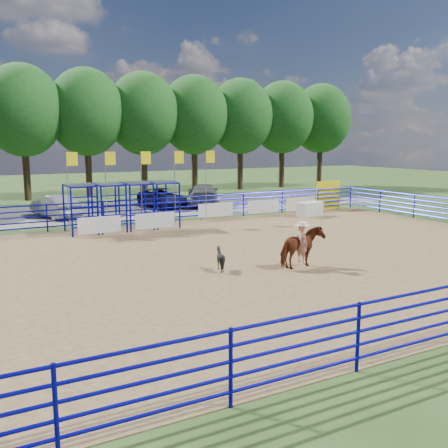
# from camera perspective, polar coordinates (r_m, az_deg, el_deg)

# --- Properties ---
(ground) EXTENTS (120.00, 120.00, 0.00)m
(ground) POSITION_cam_1_polar(r_m,az_deg,el_deg) (20.55, 1.90, -3.93)
(ground) COLOR #375321
(ground) RESTS_ON ground
(arena_dirt) EXTENTS (30.00, 20.00, 0.02)m
(arena_dirt) POSITION_cam_1_polar(r_m,az_deg,el_deg) (20.54, 1.90, -3.90)
(arena_dirt) COLOR olive
(arena_dirt) RESTS_ON ground
(gravel_strip) EXTENTS (40.00, 10.00, 0.01)m
(gravel_strip) POSITION_cam_1_polar(r_m,az_deg,el_deg) (36.04, -11.79, 1.65)
(gravel_strip) COLOR slate
(gravel_strip) RESTS_ON ground
(announcer_table) EXTENTS (1.85, 1.16, 0.91)m
(announcer_table) POSITION_cam_1_polar(r_m,az_deg,el_deg) (32.34, 9.77, 1.69)
(announcer_table) COLOR silver
(announcer_table) RESTS_ON arena_dirt
(horse_and_rider) EXTENTS (1.96, 1.16, 2.46)m
(horse_and_rider) POSITION_cam_1_polar(r_m,az_deg,el_deg) (18.99, 8.88, -2.36)
(horse_and_rider) COLOR maroon
(horse_and_rider) RESTS_ON arena_dirt
(calf) EXTENTS (1.04, 1.01, 0.87)m
(calf) POSITION_cam_1_polar(r_m,az_deg,el_deg) (18.46, -0.44, -4.01)
(calf) COLOR black
(calf) RESTS_ON arena_dirt
(car_b) EXTENTS (2.58, 4.60, 1.44)m
(car_b) POSITION_cam_1_polar(r_m,az_deg,el_deg) (33.05, -18.72, 1.93)
(car_b) COLOR gray
(car_b) RESTS_ON gravel_strip
(car_c) EXTENTS (2.65, 5.01, 1.34)m
(car_c) POSITION_cam_1_polar(r_m,az_deg,el_deg) (36.83, -7.05, 3.00)
(car_c) COLOR black
(car_c) RESTS_ON gravel_strip
(car_d) EXTENTS (4.35, 5.98, 1.61)m
(car_d) POSITION_cam_1_polar(r_m,az_deg,el_deg) (37.48, -2.41, 3.38)
(car_d) COLOR #5B5A5D
(car_d) RESTS_ON gravel_strip
(perimeter_fence) EXTENTS (30.10, 20.10, 1.50)m
(perimeter_fence) POSITION_cam_1_polar(r_m,az_deg,el_deg) (20.39, 1.91, -1.88)
(perimeter_fence) COLOR #0A079B
(perimeter_fence) RESTS_ON ground
(chute_assembly) EXTENTS (19.32, 2.41, 4.20)m
(chute_assembly) POSITION_cam_1_polar(r_m,az_deg,el_deg) (27.59, -10.82, 1.99)
(chute_assembly) COLOR #0A079B
(chute_assembly) RESTS_ON ground
(treeline) EXTENTS (56.40, 6.40, 11.24)m
(treeline) POSITION_cam_1_polar(r_m,az_deg,el_deg) (44.53, -15.50, 12.66)
(treeline) COLOR #3F2B19
(treeline) RESTS_ON ground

